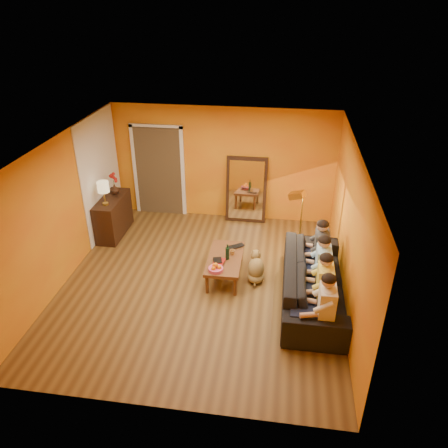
# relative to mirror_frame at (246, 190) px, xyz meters

# --- Properties ---
(room_shell) EXTENTS (5.00, 5.50, 2.60)m
(room_shell) POSITION_rel_mirror_frame_xyz_m (-0.55, -2.26, 0.54)
(room_shell) COLOR brown
(room_shell) RESTS_ON ground
(white_accent) EXTENTS (0.02, 1.90, 2.58)m
(white_accent) POSITION_rel_mirror_frame_xyz_m (-3.04, -0.88, 0.54)
(white_accent) COLOR white
(white_accent) RESTS_ON wall_left
(doorway_recess) EXTENTS (1.06, 0.30, 2.10)m
(doorway_recess) POSITION_rel_mirror_frame_xyz_m (-2.05, 0.20, 0.29)
(doorway_recess) COLOR #3F2D19
(doorway_recess) RESTS_ON floor
(door_jamb_left) EXTENTS (0.08, 0.06, 2.20)m
(door_jamb_left) POSITION_rel_mirror_frame_xyz_m (-2.62, 0.08, 0.29)
(door_jamb_left) COLOR white
(door_jamb_left) RESTS_ON wall_back
(door_jamb_right) EXTENTS (0.08, 0.06, 2.20)m
(door_jamb_right) POSITION_rel_mirror_frame_xyz_m (-1.48, 0.08, 0.29)
(door_jamb_right) COLOR white
(door_jamb_right) RESTS_ON wall_back
(door_header) EXTENTS (1.22, 0.06, 0.08)m
(door_header) POSITION_rel_mirror_frame_xyz_m (-2.05, 0.08, 1.36)
(door_header) COLOR white
(door_header) RESTS_ON wall_back
(mirror_frame) EXTENTS (0.92, 0.27, 1.51)m
(mirror_frame) POSITION_rel_mirror_frame_xyz_m (0.00, 0.00, 0.00)
(mirror_frame) COLOR black
(mirror_frame) RESTS_ON floor
(mirror_glass) EXTENTS (0.78, 0.21, 1.35)m
(mirror_glass) POSITION_rel_mirror_frame_xyz_m (0.00, -0.04, 0.00)
(mirror_glass) COLOR white
(mirror_glass) RESTS_ON mirror_frame
(sideboard) EXTENTS (0.44, 1.18, 0.85)m
(sideboard) POSITION_rel_mirror_frame_xyz_m (-2.79, -1.08, -0.34)
(sideboard) COLOR black
(sideboard) RESTS_ON floor
(table_lamp) EXTENTS (0.24, 0.24, 0.51)m
(table_lamp) POSITION_rel_mirror_frame_xyz_m (-2.79, -1.38, 0.34)
(table_lamp) COLOR beige
(table_lamp) RESTS_ON sideboard
(sofa) EXTENTS (2.62, 1.02, 0.76)m
(sofa) POSITION_rel_mirror_frame_xyz_m (1.45, -2.81, -0.38)
(sofa) COLOR black
(sofa) RESTS_ON floor
(coffee_table) EXTENTS (0.64, 1.23, 0.42)m
(coffee_table) POSITION_rel_mirror_frame_xyz_m (-0.15, -2.35, -0.55)
(coffee_table) COLOR brown
(coffee_table) RESTS_ON floor
(floor_lamp) EXTENTS (0.37, 0.33, 1.44)m
(floor_lamp) POSITION_rel_mirror_frame_xyz_m (1.21, -1.50, -0.04)
(floor_lamp) COLOR gold
(floor_lamp) RESTS_ON floor
(dog) EXTENTS (0.43, 0.56, 0.59)m
(dog) POSITION_rel_mirror_frame_xyz_m (0.44, -2.37, -0.47)
(dog) COLOR olive
(dog) RESTS_ON floor
(person_far_left) EXTENTS (0.70, 0.44, 1.22)m
(person_far_left) POSITION_rel_mirror_frame_xyz_m (1.58, -3.81, -0.15)
(person_far_left) COLOR beige
(person_far_left) RESTS_ON sofa
(person_mid_left) EXTENTS (0.70, 0.44, 1.22)m
(person_mid_left) POSITION_rel_mirror_frame_xyz_m (1.58, -3.26, -0.15)
(person_mid_left) COLOR #E1CF4B
(person_mid_left) RESTS_ON sofa
(person_mid_right) EXTENTS (0.70, 0.44, 1.22)m
(person_mid_right) POSITION_rel_mirror_frame_xyz_m (1.58, -2.71, -0.15)
(person_mid_right) COLOR #9BCDF0
(person_mid_right) RESTS_ON sofa
(person_far_right) EXTENTS (0.70, 0.44, 1.22)m
(person_far_right) POSITION_rel_mirror_frame_xyz_m (1.58, -2.16, -0.15)
(person_far_right) COLOR #2D2E31
(person_far_right) RESTS_ON sofa
(fruit_bowl) EXTENTS (0.26, 0.26, 0.16)m
(fruit_bowl) POSITION_rel_mirror_frame_xyz_m (-0.25, -2.80, -0.26)
(fruit_bowl) COLOR #DA4C7D
(fruit_bowl) RESTS_ON coffee_table
(wine_bottle) EXTENTS (0.07, 0.07, 0.31)m
(wine_bottle) POSITION_rel_mirror_frame_xyz_m (-0.10, -2.40, -0.18)
(wine_bottle) COLOR black
(wine_bottle) RESTS_ON coffee_table
(tumbler) EXTENTS (0.11, 0.11, 0.09)m
(tumbler) POSITION_rel_mirror_frame_xyz_m (-0.03, -2.23, -0.29)
(tumbler) COLOR #B27F3F
(tumbler) RESTS_ON coffee_table
(laptop) EXTENTS (0.39, 0.36, 0.03)m
(laptop) POSITION_rel_mirror_frame_xyz_m (0.03, -2.00, -0.33)
(laptop) COLOR black
(laptop) RESTS_ON coffee_table
(book_lower) EXTENTS (0.22, 0.26, 0.02)m
(book_lower) POSITION_rel_mirror_frame_xyz_m (-0.33, -2.55, -0.33)
(book_lower) COLOR black
(book_lower) RESTS_ON coffee_table
(book_mid) EXTENTS (0.23, 0.28, 0.02)m
(book_mid) POSITION_rel_mirror_frame_xyz_m (-0.32, -2.54, -0.31)
(book_mid) COLOR #A11712
(book_mid) RESTS_ON book_lower
(book_upper) EXTENTS (0.19, 0.23, 0.02)m
(book_upper) POSITION_rel_mirror_frame_xyz_m (-0.33, -2.56, -0.29)
(book_upper) COLOR black
(book_upper) RESTS_ON book_mid
(vase) EXTENTS (0.20, 0.20, 0.21)m
(vase) POSITION_rel_mirror_frame_xyz_m (-2.79, -0.83, 0.20)
(vase) COLOR black
(vase) RESTS_ON sideboard
(flowers) EXTENTS (0.17, 0.17, 0.51)m
(flowers) POSITION_rel_mirror_frame_xyz_m (-2.79, -0.83, 0.47)
(flowers) COLOR #A11712
(flowers) RESTS_ON vase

